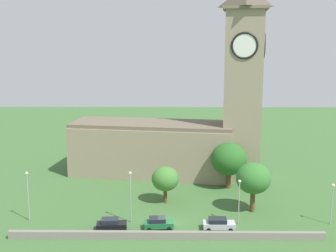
% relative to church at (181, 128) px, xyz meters
% --- Properties ---
extents(ground_plane, '(200.00, 200.00, 0.00)m').
position_rel_church_xyz_m(ground_plane, '(-2.47, -8.63, -9.52)').
color(ground_plane, '#3D6633').
extents(church, '(38.08, 15.36, 35.87)m').
position_rel_church_xyz_m(church, '(0.00, 0.00, 0.00)').
color(church, gray).
rests_on(church, ground).
extents(quay_barrier, '(42.24, 0.70, 1.07)m').
position_rel_church_xyz_m(quay_barrier, '(-2.47, -28.59, -8.98)').
color(quay_barrier, gray).
rests_on(quay_barrier, ground).
extents(car_black, '(4.33, 2.46, 1.73)m').
position_rel_church_xyz_m(car_black, '(-10.20, -25.93, -8.64)').
color(car_black, black).
rests_on(car_black, ground).
extents(car_green, '(4.23, 2.50, 1.69)m').
position_rel_church_xyz_m(car_green, '(-3.64, -25.38, -8.67)').
color(car_green, '#1E6B38').
rests_on(car_green, ground).
extents(car_silver, '(4.48, 2.22, 1.67)m').
position_rel_church_xyz_m(car_silver, '(4.82, -25.54, -8.67)').
color(car_silver, silver).
rests_on(car_silver, ground).
extents(streetlamp_west_end, '(0.44, 0.44, 7.48)m').
position_rel_church_xyz_m(streetlamp_west_end, '(-22.72, -22.72, -4.57)').
color(streetlamp_west_end, '#9EA0A5').
rests_on(streetlamp_west_end, ground).
extents(streetlamp_west_mid, '(0.44, 0.44, 7.70)m').
position_rel_church_xyz_m(streetlamp_west_mid, '(-7.71, -23.20, -4.45)').
color(streetlamp_west_mid, '#9EA0A5').
rests_on(streetlamp_west_mid, ground).
extents(streetlamp_central, '(0.44, 0.44, 6.62)m').
position_rel_church_xyz_m(streetlamp_central, '(7.90, -23.46, -5.06)').
color(streetlamp_central, '#9EA0A5').
rests_on(streetlamp_central, ground).
extents(streetlamp_east_mid, '(0.44, 0.44, 6.10)m').
position_rel_church_xyz_m(streetlamp_east_mid, '(21.15, -23.56, -5.36)').
color(streetlamp_east_mid, '#9EA0A5').
rests_on(streetlamp_east_mid, ground).
extents(tree_by_tower, '(5.34, 5.34, 7.79)m').
position_rel_church_xyz_m(tree_by_tower, '(10.73, -18.89, -4.18)').
color(tree_by_tower, brown).
rests_on(tree_by_tower, ground).
extents(tree_riverside_west, '(6.44, 6.44, 8.29)m').
position_rel_church_xyz_m(tree_riverside_west, '(8.41, -7.86, -4.16)').
color(tree_riverside_west, brown).
rests_on(tree_riverside_west, ground).
extents(tree_riverside_east, '(4.44, 4.44, 6.05)m').
position_rel_church_xyz_m(tree_riverside_east, '(-2.84, -15.21, -5.50)').
color(tree_riverside_east, brown).
rests_on(tree_riverside_east, ground).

